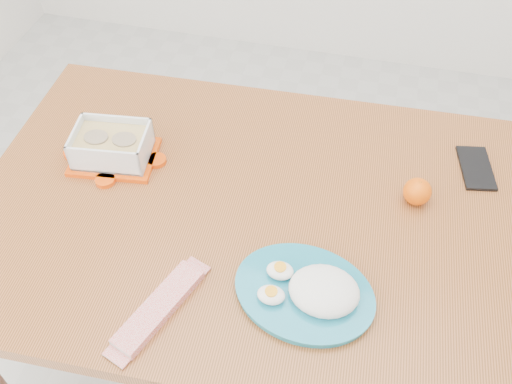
% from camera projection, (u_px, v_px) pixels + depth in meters
% --- Properties ---
extents(ground, '(3.50, 3.50, 0.00)m').
position_uv_depth(ground, '(273.00, 356.00, 1.88)').
color(ground, '#B7B7B2').
rests_on(ground, ground).
extents(dining_table, '(1.36, 0.94, 0.75)m').
position_uv_depth(dining_table, '(256.00, 232.00, 1.39)').
color(dining_table, '#A55C2E').
rests_on(dining_table, ground).
extents(food_container, '(0.22, 0.18, 0.09)m').
position_uv_depth(food_container, '(112.00, 146.00, 1.40)').
color(food_container, '#E64606').
rests_on(food_container, dining_table).
extents(orange_fruit, '(0.06, 0.06, 0.06)m').
position_uv_depth(orange_fruit, '(417.00, 192.00, 1.32)').
color(orange_fruit, '#FF4405').
rests_on(orange_fruit, dining_table).
extents(rice_plate, '(0.33, 0.33, 0.08)m').
position_uv_depth(rice_plate, '(311.00, 290.00, 1.15)').
color(rice_plate, teal).
rests_on(rice_plate, dining_table).
extents(candy_bar, '(0.13, 0.23, 0.02)m').
position_uv_depth(candy_bar, '(159.00, 307.00, 1.14)').
color(candy_bar, red).
rests_on(candy_bar, dining_table).
extents(smartphone, '(0.10, 0.16, 0.01)m').
position_uv_depth(smartphone, '(476.00, 168.00, 1.41)').
color(smartphone, black).
rests_on(smartphone, dining_table).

